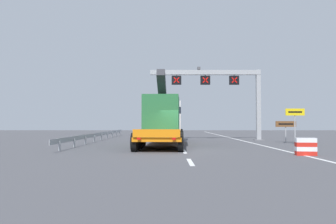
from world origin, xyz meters
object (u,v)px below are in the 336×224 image
tourist_info_sign_brown (284,126)px  crash_barrier_striped (304,147)px  overhead_lane_gantry (220,84)px  heavy_haul_truck_orange (163,119)px  exit_sign_yellow (293,117)px

tourist_info_sign_brown → crash_barrier_striped: 11.24m
overhead_lane_gantry → crash_barrier_striped: overhead_lane_gantry is taller
overhead_lane_gantry → heavy_haul_truck_orange: size_ratio=0.77×
tourist_info_sign_brown → exit_sign_yellow: bearing=-90.1°
tourist_info_sign_brown → overhead_lane_gantry: bearing=139.5°
tourist_info_sign_brown → crash_barrier_striped: tourist_info_sign_brown is taller
overhead_lane_gantry → tourist_info_sign_brown: size_ratio=5.96×
crash_barrier_striped → tourist_info_sign_brown: bearing=75.4°
exit_sign_yellow → tourist_info_sign_brown: 2.18m
heavy_haul_truck_orange → tourist_info_sign_brown: (10.21, 1.34, -0.58)m
exit_sign_yellow → crash_barrier_striped: size_ratio=2.63×
overhead_lane_gantry → crash_barrier_striped: bearing=-82.5°
overhead_lane_gantry → crash_barrier_striped: size_ratio=10.26×
overhead_lane_gantry → exit_sign_yellow: (4.77, -6.14, -3.32)m
heavy_haul_truck_orange → crash_barrier_striped: size_ratio=13.31×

